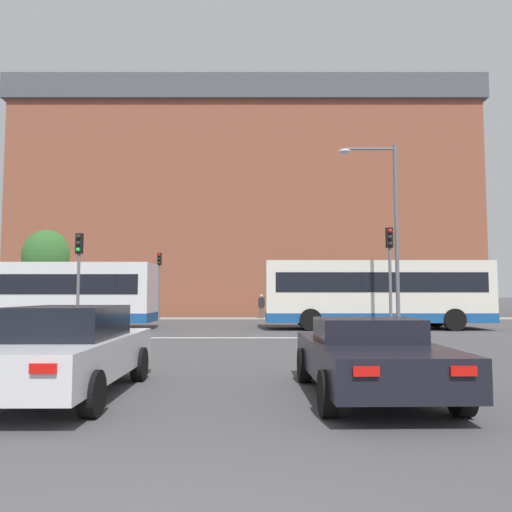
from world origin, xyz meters
The scene contains 15 objects.
stop_line_strip centered at (0.00, 16.19, 0.00)m, with size 9.56×0.30×0.01m, color silver.
far_pavement centered at (0.00, 30.89, 0.01)m, with size 70.62×2.50×0.01m, color gray.
brick_civic_building centered at (-0.25, 41.38, 9.16)m, with size 36.50×16.34×20.75m.
car_saloon_left centered at (-2.49, 5.42, 0.75)m, with size 1.96×4.64×1.47m.
car_roadster_right centered at (2.48, 5.41, 0.65)m, with size 2.13×4.42×1.27m.
bus_crossing_lead centered at (6.30, 20.87, 1.71)m, with size 10.46×2.71×3.19m.
bus_crossing_trailing centered at (-9.35, 20.61, 1.66)m, with size 10.24×2.73×3.09m.
traffic_light_near_left centered at (-6.37, 16.68, 2.73)m, with size 0.26×0.31×4.05m.
traffic_light_far_right centered at (6.48, 30.58, 2.62)m, with size 0.26×0.31×3.87m.
traffic_light_near_right centered at (5.93, 16.85, 2.88)m, with size 0.26×0.31×4.30m.
traffic_light_far_left centered at (-5.77, 29.93, 2.91)m, with size 0.26×0.31×4.35m.
street_lamp_junction centered at (5.91, 17.16, 4.72)m, with size 2.38×0.36×7.74m.
pedestrian_waiting centered at (3.37, 31.24, 1.07)m, with size 0.35×0.45×1.81m.
pedestrian_walking_east centered at (0.98, 30.95, 0.94)m, with size 0.43×0.29×1.62m.
tree_by_building centered at (-14.83, 35.00, 4.46)m, with size 4.67×4.67×6.92m.
Camera 1 is at (0.61, -2.88, 1.68)m, focal length 35.00 mm.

